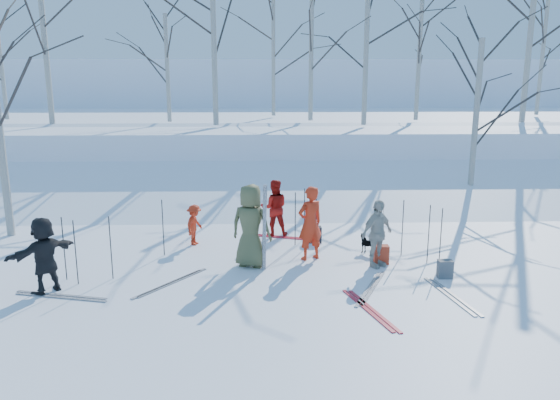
{
  "coord_description": "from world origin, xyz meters",
  "views": [
    {
      "loc": [
        -0.39,
        -10.8,
        4.17
      ],
      "look_at": [
        0.0,
        1.5,
        1.3
      ],
      "focal_mm": 35.0,
      "sensor_mm": 36.0,
      "label": 1
    }
  ],
  "objects_px": {
    "skier_olive_center": "(251,226)",
    "dog": "(369,244)",
    "backpack_red": "(381,255)",
    "backpack_grey": "(445,269)",
    "backpack_dark": "(315,235)",
    "skier_cream_east": "(377,234)",
    "skier_red_seated": "(195,225)",
    "skier_red_north": "(310,223)",
    "skier_grey_west": "(44,255)",
    "skier_redor_behind": "(274,208)"
  },
  "relations": [
    {
      "from": "skier_red_north",
      "to": "skier_red_seated",
      "type": "relative_size",
      "value": 1.68
    },
    {
      "from": "dog",
      "to": "backpack_dark",
      "type": "relative_size",
      "value": 1.32
    },
    {
      "from": "skier_redor_behind",
      "to": "backpack_red",
      "type": "height_order",
      "value": "skier_redor_behind"
    },
    {
      "from": "skier_red_seated",
      "to": "backpack_dark",
      "type": "xyz_separation_m",
      "value": [
        2.99,
        0.09,
        -0.31
      ]
    },
    {
      "from": "skier_red_seated",
      "to": "backpack_grey",
      "type": "xyz_separation_m",
      "value": [
        5.48,
        -2.45,
        -0.32
      ]
    },
    {
      "from": "skier_red_north",
      "to": "skier_grey_west",
      "type": "xyz_separation_m",
      "value": [
        -5.29,
        -1.76,
        -0.1
      ]
    },
    {
      "from": "skier_grey_west",
      "to": "skier_red_seated",
      "type": "bearing_deg",
      "value": 178.77
    },
    {
      "from": "skier_redor_behind",
      "to": "skier_grey_west",
      "type": "relative_size",
      "value": 0.98
    },
    {
      "from": "skier_olive_center",
      "to": "backpack_grey",
      "type": "bearing_deg",
      "value": -171.31
    },
    {
      "from": "skier_olive_center",
      "to": "skier_red_seated",
      "type": "relative_size",
      "value": 1.82
    },
    {
      "from": "skier_olive_center",
      "to": "skier_cream_east",
      "type": "xyz_separation_m",
      "value": [
        2.75,
        -0.11,
        -0.17
      ]
    },
    {
      "from": "skier_grey_west",
      "to": "backpack_dark",
      "type": "height_order",
      "value": "skier_grey_west"
    },
    {
      "from": "backpack_grey",
      "to": "dog",
      "type": "bearing_deg",
      "value": 127.78
    },
    {
      "from": "skier_redor_behind",
      "to": "backpack_dark",
      "type": "relative_size",
      "value": 3.71
    },
    {
      "from": "skier_redor_behind",
      "to": "backpack_dark",
      "type": "distance_m",
      "value": 1.31
    },
    {
      "from": "backpack_red",
      "to": "backpack_dark",
      "type": "relative_size",
      "value": 1.05
    },
    {
      "from": "skier_red_north",
      "to": "skier_red_seated",
      "type": "xyz_separation_m",
      "value": [
        -2.76,
        1.19,
        -0.35
      ]
    },
    {
      "from": "skier_redor_behind",
      "to": "dog",
      "type": "xyz_separation_m",
      "value": [
        2.22,
        -1.55,
        -0.52
      ]
    },
    {
      "from": "skier_olive_center",
      "to": "skier_redor_behind",
      "type": "relative_size",
      "value": 1.24
    },
    {
      "from": "skier_olive_center",
      "to": "skier_cream_east",
      "type": "distance_m",
      "value": 2.76
    },
    {
      "from": "skier_red_north",
      "to": "skier_grey_west",
      "type": "relative_size",
      "value": 1.13
    },
    {
      "from": "skier_cream_east",
      "to": "dog",
      "type": "bearing_deg",
      "value": 52.28
    },
    {
      "from": "skier_red_north",
      "to": "backpack_dark",
      "type": "height_order",
      "value": "skier_red_north"
    },
    {
      "from": "skier_olive_center",
      "to": "dog",
      "type": "xyz_separation_m",
      "value": [
        2.78,
        0.8,
        -0.7
      ]
    },
    {
      "from": "skier_redor_behind",
      "to": "backpack_grey",
      "type": "distance_m",
      "value": 4.76
    },
    {
      "from": "skier_cream_east",
      "to": "backpack_dark",
      "type": "distance_m",
      "value": 2.24
    },
    {
      "from": "backpack_grey",
      "to": "backpack_dark",
      "type": "relative_size",
      "value": 0.95
    },
    {
      "from": "skier_olive_center",
      "to": "skier_red_seated",
      "type": "bearing_deg",
      "value": -27.96
    },
    {
      "from": "skier_olive_center",
      "to": "skier_redor_behind",
      "type": "xyz_separation_m",
      "value": [
        0.56,
        2.35,
        -0.18
      ]
    },
    {
      "from": "skier_olive_center",
      "to": "dog",
      "type": "height_order",
      "value": "skier_olive_center"
    },
    {
      "from": "skier_cream_east",
      "to": "backpack_red",
      "type": "height_order",
      "value": "skier_cream_east"
    },
    {
      "from": "backpack_red",
      "to": "backpack_grey",
      "type": "bearing_deg",
      "value": -38.54
    },
    {
      "from": "skier_olive_center",
      "to": "skier_grey_west",
      "type": "bearing_deg",
      "value": 39.24
    },
    {
      "from": "backpack_red",
      "to": "skier_cream_east",
      "type": "bearing_deg",
      "value": -130.59
    },
    {
      "from": "skier_grey_west",
      "to": "backpack_dark",
      "type": "relative_size",
      "value": 3.78
    },
    {
      "from": "dog",
      "to": "backpack_red",
      "type": "bearing_deg",
      "value": 48.71
    },
    {
      "from": "skier_red_seated",
      "to": "backpack_dark",
      "type": "relative_size",
      "value": 2.54
    },
    {
      "from": "skier_olive_center",
      "to": "dog",
      "type": "distance_m",
      "value": 2.98
    },
    {
      "from": "skier_olive_center",
      "to": "skier_grey_west",
      "type": "height_order",
      "value": "skier_olive_center"
    },
    {
      "from": "dog",
      "to": "skier_grey_west",
      "type": "bearing_deg",
      "value": -33.58
    },
    {
      "from": "skier_olive_center",
      "to": "dog",
      "type": "relative_size",
      "value": 3.49
    },
    {
      "from": "skier_red_north",
      "to": "backpack_grey",
      "type": "xyz_separation_m",
      "value": [
        2.72,
        -1.26,
        -0.66
      ]
    },
    {
      "from": "skier_redor_behind",
      "to": "dog",
      "type": "bearing_deg",
      "value": 142.59
    },
    {
      "from": "skier_red_seated",
      "to": "dog",
      "type": "height_order",
      "value": "skier_red_seated"
    },
    {
      "from": "skier_redor_behind",
      "to": "skier_cream_east",
      "type": "xyz_separation_m",
      "value": [
        2.19,
        -2.46,
        0.01
      ]
    },
    {
      "from": "skier_cream_east",
      "to": "dog",
      "type": "distance_m",
      "value": 1.05
    },
    {
      "from": "skier_cream_east",
      "to": "skier_grey_west",
      "type": "height_order",
      "value": "skier_grey_west"
    },
    {
      "from": "backpack_grey",
      "to": "skier_red_north",
      "type": "bearing_deg",
      "value": 155.05
    },
    {
      "from": "backpack_grey",
      "to": "backpack_dark",
      "type": "xyz_separation_m",
      "value": [
        -2.49,
        2.54,
        0.01
      ]
    },
    {
      "from": "skier_olive_center",
      "to": "skier_redor_behind",
      "type": "height_order",
      "value": "skier_olive_center"
    }
  ]
}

